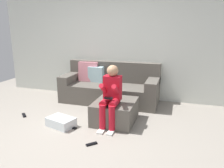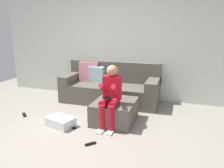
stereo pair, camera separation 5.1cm
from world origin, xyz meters
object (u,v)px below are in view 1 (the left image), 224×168
Objects in this scene: ottoman at (115,111)px; person_seated at (111,94)px; storage_bin at (61,122)px; remote_by_storage_bin at (72,127)px; remote_under_side_table at (24,115)px; remote_near_ottoman at (92,144)px; couch_sectional at (110,87)px.

person_seated reaches higher than ottoman.
remote_by_storage_bin is (0.21, -0.01, -0.07)m from storage_bin.
remote_under_side_table is (-1.15, 0.22, 0.00)m from remote_by_storage_bin.
storage_bin is 0.86m from remote_near_ottoman.
remote_by_storage_bin is (-0.18, -1.57, -0.32)m from couch_sectional.
person_seated reaches higher than couch_sectional.
remote_under_side_table is at bearing -134.44° from couch_sectional.
remote_under_side_table is at bearing -171.18° from ottoman.
person_seated reaches higher than remote_near_ottoman.
ottoman is at bearing 85.43° from person_seated.
couch_sectional is at bearing 97.50° from remote_by_storage_bin.
person_seated is at bearing 39.44° from remote_by_storage_bin.
ottoman is at bearing 52.16° from remote_by_storage_bin.
storage_bin is (-0.39, -1.56, -0.25)m from couch_sectional.
remote_under_side_table is (-1.68, 0.63, 0.00)m from remote_near_ottoman.
remote_by_storage_bin is at bearing 33.22° from remote_under_side_table.
storage_bin reaches higher than remote_near_ottoman.
couch_sectional reaches higher than storage_bin.
storage_bin reaches higher than remote_by_storage_bin.
couch_sectional is 12.82× the size of remote_near_ottoman.
person_seated reaches higher than remote_under_side_table.
couch_sectional is 1.17m from ottoman.
storage_bin is at bearing -103.97° from couch_sectional.
ottoman is at bearing 29.96° from storage_bin.
remote_near_ottoman is 0.86× the size of remote_under_side_table.
remote_near_ottoman and remote_under_side_table have the same top height.
person_seated reaches higher than remote_by_storage_bin.
couch_sectional is at bearing 108.68° from person_seated.
ottoman is at bearing 38.54° from remote_near_ottoman.
couch_sectional is 1.63m from storage_bin.
couch_sectional is 1.37m from person_seated.
ottoman is 4.76× the size of remote_near_ottoman.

